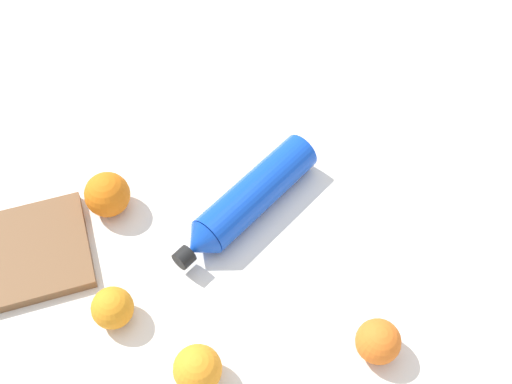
% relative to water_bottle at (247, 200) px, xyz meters
% --- Properties ---
extents(ground_plane, '(2.40, 2.40, 0.00)m').
position_rel_water_bottle_xyz_m(ground_plane, '(-0.02, 0.00, -0.03)').
color(ground_plane, silver).
extents(water_bottle, '(0.30, 0.11, 0.07)m').
position_rel_water_bottle_xyz_m(water_bottle, '(0.00, 0.00, 0.00)').
color(water_bottle, blue).
rests_on(water_bottle, ground_plane).
extents(orange_0, '(0.06, 0.06, 0.06)m').
position_rel_water_bottle_xyz_m(orange_0, '(0.27, 0.03, -0.00)').
color(orange_0, orange).
rests_on(orange_0, ground_plane).
extents(orange_1, '(0.07, 0.07, 0.07)m').
position_rel_water_bottle_xyz_m(orange_1, '(0.17, -0.15, 0.00)').
color(orange_1, orange).
rests_on(orange_1, ground_plane).
extents(orange_2, '(0.06, 0.06, 0.06)m').
position_rel_water_bottle_xyz_m(orange_2, '(0.01, 0.30, -0.00)').
color(orange_2, orange).
rests_on(orange_2, ground_plane).
extents(orange_3, '(0.07, 0.07, 0.07)m').
position_rel_water_bottle_xyz_m(orange_3, '(0.23, 0.18, 0.00)').
color(orange_3, orange).
rests_on(orange_3, ground_plane).
extents(cutting_board, '(0.30, 0.25, 0.02)m').
position_rel_water_bottle_xyz_m(cutting_board, '(0.35, -0.16, -0.02)').
color(cutting_board, brown).
rests_on(cutting_board, ground_plane).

